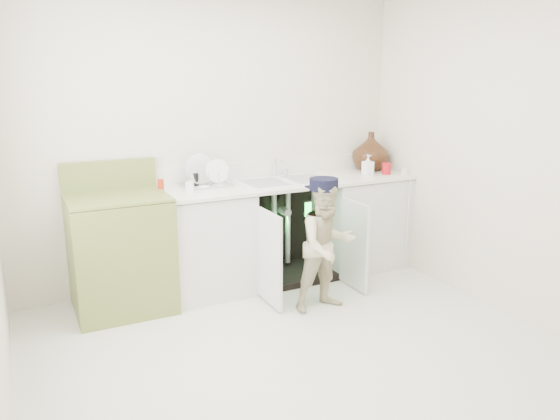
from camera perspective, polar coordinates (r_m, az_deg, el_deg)
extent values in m
plane|color=beige|center=(3.87, 1.49, -14.10)|extent=(3.50, 3.50, 0.00)
cube|color=beige|center=(4.82, -6.87, 7.13)|extent=(3.50, 2.50, 0.02)
cube|color=beige|center=(2.28, 19.70, -1.54)|extent=(3.50, 2.50, 0.02)
cube|color=beige|center=(4.54, 21.59, 5.82)|extent=(2.50, 3.00, 0.02)
cube|color=silver|center=(4.64, -8.22, -3.59)|extent=(0.80, 0.60, 0.86)
cube|color=silver|center=(5.33, 8.31, -1.23)|extent=(0.80, 0.60, 0.86)
cube|color=black|center=(5.16, -0.74, -1.59)|extent=(0.80, 0.06, 0.86)
cube|color=black|center=(5.06, 0.62, -6.70)|extent=(0.80, 0.60, 0.06)
cylinder|color=gray|center=(4.98, -0.61, -1.94)|extent=(0.05, 0.05, 0.70)
cylinder|color=gray|center=(5.04, 0.82, -1.74)|extent=(0.05, 0.05, 0.70)
cylinder|color=gray|center=(4.92, 0.37, -0.08)|extent=(0.07, 0.18, 0.07)
cube|color=silver|center=(4.34, -1.07, -5.08)|extent=(0.03, 0.40, 0.76)
cube|color=silver|center=(4.73, 7.74, -3.61)|extent=(0.02, 0.40, 0.76)
cube|color=white|center=(4.82, 0.64, 2.84)|extent=(2.44, 0.64, 0.03)
cube|color=white|center=(5.06, -0.86, 4.42)|extent=(2.44, 0.02, 0.15)
cube|color=white|center=(4.82, 0.64, 2.96)|extent=(0.85, 0.55, 0.02)
cube|color=gray|center=(4.73, -1.57, 2.86)|extent=(0.34, 0.40, 0.01)
cube|color=gray|center=(4.91, 2.77, 3.28)|extent=(0.34, 0.40, 0.01)
cylinder|color=silver|center=(4.99, -0.51, 4.47)|extent=(0.03, 0.03, 0.17)
cylinder|color=silver|center=(4.93, -0.20, 5.22)|extent=(0.02, 0.14, 0.02)
cylinder|color=silver|center=(5.05, 0.61, 4.00)|extent=(0.04, 0.04, 0.06)
cylinder|color=white|center=(5.26, 13.23, -0.33)|extent=(0.01, 0.01, 0.70)
cube|color=white|center=(5.25, 12.84, 3.92)|extent=(0.04, 0.02, 0.06)
cube|color=silver|center=(4.65, -7.79, 2.61)|extent=(0.42, 0.28, 0.02)
cylinder|color=silver|center=(4.65, -8.33, 3.50)|extent=(0.26, 0.09, 0.25)
cylinder|color=white|center=(4.68, -6.52, 3.51)|extent=(0.20, 0.05, 0.20)
cylinder|color=silver|center=(4.50, -9.42, 3.04)|extent=(0.01, 0.01, 0.12)
cylinder|color=silver|center=(4.52, -8.41, 3.14)|extent=(0.01, 0.01, 0.12)
cylinder|color=silver|center=(4.55, -7.41, 3.24)|extent=(0.01, 0.01, 0.12)
cylinder|color=silver|center=(4.58, -6.42, 3.33)|extent=(0.01, 0.01, 0.12)
cylinder|color=silver|center=(4.60, -5.44, 3.43)|extent=(0.01, 0.01, 0.12)
imported|color=#4C2115|center=(5.42, 9.46, 6.08)|extent=(0.36, 0.36, 0.37)
imported|color=#EC450C|center=(5.37, 9.24, 5.27)|extent=(0.09, 0.09, 0.23)
imported|color=white|center=(5.18, 9.17, 4.68)|extent=(0.08, 0.09, 0.19)
cylinder|color=#B80F17|center=(5.24, 11.06, 4.27)|extent=(0.08, 0.08, 0.11)
cylinder|color=#AA250E|center=(4.50, -12.35, 2.54)|extent=(0.05, 0.05, 0.10)
cylinder|color=beige|center=(4.49, -9.37, 2.51)|extent=(0.06, 0.06, 0.08)
cylinder|color=black|center=(4.62, -8.77, 3.12)|extent=(0.04, 0.04, 0.12)
cube|color=white|center=(4.38, -9.46, 2.29)|extent=(0.05, 0.05, 0.09)
cube|color=olive|center=(4.46, -16.29, -4.50)|extent=(0.74, 0.65, 0.90)
cube|color=olive|center=(4.34, -16.71, 1.33)|extent=(0.74, 0.65, 0.02)
cube|color=olive|center=(4.59, -17.46, 3.52)|extent=(0.74, 0.06, 0.23)
cylinder|color=black|center=(4.16, -18.83, 0.55)|extent=(0.17, 0.17, 0.02)
cylinder|color=silver|center=(4.15, -18.84, 0.71)|extent=(0.20, 0.20, 0.01)
cylinder|color=black|center=(4.47, -19.42, 1.41)|extent=(0.17, 0.17, 0.02)
cylinder|color=silver|center=(4.46, -19.43, 1.56)|extent=(0.20, 0.20, 0.01)
cylinder|color=black|center=(4.22, -13.84, 1.09)|extent=(0.17, 0.17, 0.02)
cylinder|color=silver|center=(4.21, -13.85, 1.25)|extent=(0.20, 0.20, 0.01)
cylinder|color=black|center=(4.52, -14.76, 1.91)|extent=(0.17, 0.17, 0.02)
cylinder|color=silver|center=(4.52, -14.77, 2.06)|extent=(0.20, 0.20, 0.01)
imported|color=beige|center=(4.28, 4.92, -3.75)|extent=(0.51, 0.40, 1.04)
cylinder|color=black|center=(4.15, 5.06, 2.70)|extent=(0.22, 0.22, 0.09)
cube|color=black|center=(4.24, 4.32, 2.47)|extent=(0.17, 0.09, 0.01)
cube|color=black|center=(4.58, 2.91, 0.09)|extent=(0.07, 0.01, 0.14)
cube|color=#26F23F|center=(4.57, 2.96, 0.07)|extent=(0.06, 0.00, 0.12)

